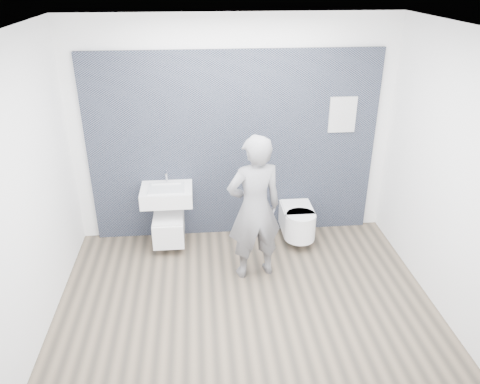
{
  "coord_description": "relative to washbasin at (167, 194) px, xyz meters",
  "views": [
    {
      "loc": [
        -0.43,
        -4.03,
        3.26
      ],
      "look_at": [
        0.0,
        0.6,
        1.0
      ],
      "focal_mm": 35.0,
      "sensor_mm": 36.0,
      "label": 1
    }
  ],
  "objects": [
    {
      "name": "toilet_square",
      "position": [
        0.0,
        -0.03,
        -0.43
      ],
      "size": [
        0.38,
        0.55,
        0.73
      ],
      "color": "white",
      "rests_on": "ground"
    },
    {
      "name": "info_placard",
      "position": [
        2.2,
        0.22,
        -0.72
      ],
      "size": [
        0.33,
        0.03,
        0.45
      ],
      "primitive_type": "cube",
      "color": "white",
      "rests_on": "ground"
    },
    {
      "name": "ground",
      "position": [
        0.85,
        -1.2,
        -0.72
      ],
      "size": [
        4.0,
        4.0,
        0.0
      ],
      "primitive_type": "plane",
      "color": "brown",
      "rests_on": "ground"
    },
    {
      "name": "room_shell",
      "position": [
        0.85,
        -1.2,
        1.02
      ],
      "size": [
        4.0,
        4.0,
        4.0
      ],
      "color": "white",
      "rests_on": "ground"
    },
    {
      "name": "visitor",
      "position": [
        1.0,
        -0.73,
        0.14
      ],
      "size": [
        0.69,
        0.53,
        1.71
      ],
      "primitive_type": "imported",
      "rotation": [
        0.0,
        0.0,
        3.35
      ],
      "color": "slate",
      "rests_on": "ground"
    },
    {
      "name": "toilet_rounded",
      "position": [
        1.65,
        -0.1,
        -0.42
      ],
      "size": [
        0.39,
        0.66,
        0.35
      ],
      "color": "white",
      "rests_on": "ground"
    },
    {
      "name": "washbasin",
      "position": [
        0.0,
        0.0,
        0.0
      ],
      "size": [
        0.63,
        0.47,
        0.47
      ],
      "color": "white",
      "rests_on": "ground"
    },
    {
      "name": "tile_wall",
      "position": [
        0.85,
        0.27,
        -0.72
      ],
      "size": [
        3.6,
        0.06,
        2.4
      ],
      "primitive_type": "cube",
      "color": "black",
      "rests_on": "ground"
    }
  ]
}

